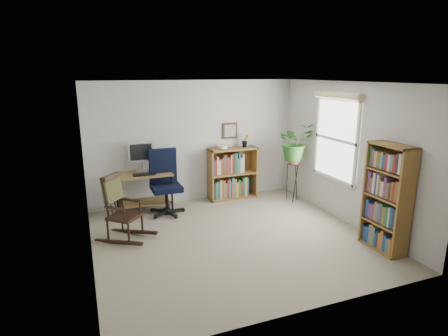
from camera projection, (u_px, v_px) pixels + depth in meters
name	position (u px, v px, depth m)	size (l,w,h in m)	color
floor	(233.00, 238.00, 5.90)	(4.20, 4.00, 0.00)	gray
ceiling	(234.00, 83.00, 5.31)	(4.20, 4.00, 0.00)	silver
wall_back	(195.00, 142.00, 7.41)	(4.20, 0.00, 2.40)	#BBBAB6
wall_front	(309.00, 208.00, 3.80)	(4.20, 0.00, 2.40)	#BBBAB6
wall_left	(85.00, 178.00, 4.87)	(0.00, 4.00, 2.40)	#BBBAB6
wall_right	(348.00, 154.00, 6.34)	(0.00, 4.00, 2.40)	#BBBAB6
window	(336.00, 139.00, 6.55)	(0.12, 1.20, 1.50)	silver
desk	(144.00, 193.00, 6.97)	(1.02, 0.56, 0.74)	olive
monitor	(141.00, 157.00, 6.93)	(0.46, 0.16, 0.56)	#B8B7BC
keyboard	(144.00, 174.00, 6.76)	(0.40, 0.15, 0.03)	black
office_chair	(166.00, 183.00, 6.78)	(0.66, 0.66, 1.20)	black
rocking_chair	(124.00, 207.00, 5.75)	(0.54, 0.91, 1.05)	black
low_bookshelf	(233.00, 173.00, 7.68)	(1.00, 0.33, 1.06)	brown
tall_bookshelf	(387.00, 198.00, 5.36)	(0.30, 0.69, 1.58)	brown
plant_stand	(293.00, 179.00, 7.51)	(0.25, 0.25, 0.91)	black
spider_plant	(296.00, 124.00, 7.23)	(1.69, 1.88, 1.46)	#276021
potted_plant_small	(245.00, 145.00, 7.64)	(0.13, 0.24, 0.11)	#276021
framed_picture	(230.00, 131.00, 7.60)	(0.32, 0.04, 0.32)	black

